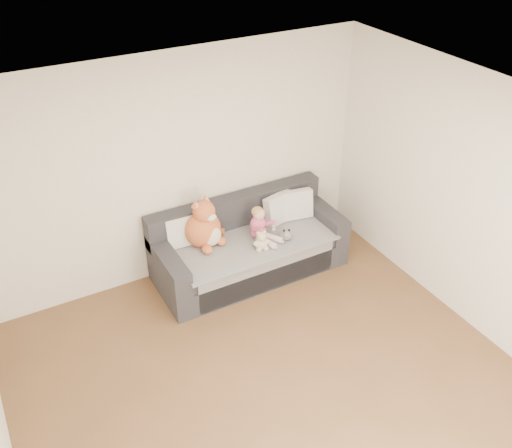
{
  "coord_description": "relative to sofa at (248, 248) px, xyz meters",
  "views": [
    {
      "loc": [
        -1.89,
        -2.73,
        4.18
      ],
      "look_at": [
        0.65,
        1.87,
        0.75
      ],
      "focal_mm": 40.0,
      "sensor_mm": 36.0,
      "label": 1
    }
  ],
  "objects": [
    {
      "name": "room_shell",
      "position": [
        -0.65,
        -1.64,
        0.99
      ],
      "size": [
        5.0,
        5.0,
        5.0
      ],
      "color": "brown",
      "rests_on": "ground"
    },
    {
      "name": "sofa",
      "position": [
        0.0,
        0.0,
        0.0
      ],
      "size": [
        2.2,
        0.94,
        0.85
      ],
      "color": "#242429",
      "rests_on": "ground"
    },
    {
      "name": "cushion_left",
      "position": [
        -0.71,
        0.22,
        0.34
      ],
      "size": [
        0.39,
        0.19,
        0.36
      ],
      "rotation": [
        0.0,
        0.0,
        -0.06
      ],
      "color": "beige",
      "rests_on": "sofa"
    },
    {
      "name": "cushion_right_back",
      "position": [
        0.48,
        0.11,
        0.34
      ],
      "size": [
        0.41,
        0.26,
        0.36
      ],
      "rotation": [
        0.0,
        0.0,
        0.25
      ],
      "color": "beige",
      "rests_on": "sofa"
    },
    {
      "name": "cushion_right_front",
      "position": [
        0.71,
        0.09,
        0.34
      ],
      "size": [
        0.41,
        0.24,
        0.36
      ],
      "rotation": [
        0.0,
        0.0,
        -0.19
      ],
      "color": "beige",
      "rests_on": "sofa"
    },
    {
      "name": "toddler",
      "position": [
        0.11,
        -0.1,
        0.33
      ],
      "size": [
        0.3,
        0.41,
        0.4
      ],
      "rotation": [
        0.0,
        0.0,
        0.39
      ],
      "color": "#D24A6D",
      "rests_on": "sofa"
    },
    {
      "name": "plush_cat",
      "position": [
        -0.49,
        0.1,
        0.39
      ],
      "size": [
        0.5,
        0.5,
        0.63
      ],
      "rotation": [
        0.0,
        0.0,
        0.35
      ],
      "color": "#CB5C2D",
      "rests_on": "sofa"
    },
    {
      "name": "teddy_bear",
      "position": [
        0.01,
        -0.29,
        0.26
      ],
      "size": [
        0.19,
        0.15,
        0.24
      ],
      "rotation": [
        0.0,
        0.0,
        -0.21
      ],
      "color": "#CCBA8D",
      "rests_on": "sofa"
    },
    {
      "name": "plush_cow",
      "position": [
        0.34,
        -0.26,
        0.24
      ],
      "size": [
        0.15,
        0.22,
        0.18
      ],
      "rotation": [
        0.0,
        0.0,
        -0.36
      ],
      "color": "white",
      "rests_on": "sofa"
    },
    {
      "name": "sippy_cup",
      "position": [
        -0.0,
        -0.23,
        0.23
      ],
      "size": [
        0.11,
        0.08,
        0.12
      ],
      "rotation": [
        0.0,
        0.0,
        -0.24
      ],
      "color": "#4C3591",
      "rests_on": "sofa"
    }
  ]
}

